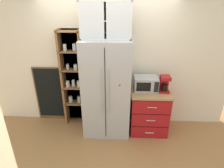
% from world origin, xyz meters
% --- Properties ---
extents(ground_plane, '(10.60, 10.60, 0.00)m').
position_xyz_m(ground_plane, '(0.00, 0.00, 0.00)').
color(ground_plane, '#9E7042').
extents(wall_back_cream, '(4.91, 0.10, 2.55)m').
position_xyz_m(wall_back_cream, '(0.00, 0.40, 1.27)').
color(wall_back_cream, silver).
rests_on(wall_back_cream, ground).
extents(refrigerator, '(0.87, 0.69, 1.85)m').
position_xyz_m(refrigerator, '(0.00, 0.02, 0.93)').
color(refrigerator, '#ADAFB5').
rests_on(refrigerator, ground).
extents(pantry_shelf_column, '(0.48, 0.27, 1.98)m').
position_xyz_m(pantry_shelf_column, '(-0.70, 0.29, 1.02)').
color(pantry_shelf_column, brown).
rests_on(pantry_shelf_column, ground).
extents(counter_cabinet, '(0.74, 0.64, 0.88)m').
position_xyz_m(counter_cabinet, '(0.83, 0.05, 0.44)').
color(counter_cabinet, '#A8161C').
rests_on(counter_cabinet, ground).
extents(microwave, '(0.44, 0.33, 0.26)m').
position_xyz_m(microwave, '(0.74, 0.09, 1.01)').
color(microwave, '#ADAFB5').
rests_on(microwave, counter_cabinet).
extents(coffee_maker, '(0.17, 0.20, 0.31)m').
position_xyz_m(coffee_maker, '(1.08, 0.05, 1.04)').
color(coffee_maker, '#A8161C').
rests_on(coffee_maker, counter_cabinet).
extents(mug_cream, '(0.11, 0.08, 0.10)m').
position_xyz_m(mug_cream, '(0.83, 0.12, 0.93)').
color(mug_cream, silver).
rests_on(mug_cream, counter_cabinet).
extents(mug_sage, '(0.12, 0.08, 0.10)m').
position_xyz_m(mug_sage, '(0.83, 0.01, 0.93)').
color(mug_sage, '#8CA37F').
rests_on(mug_sage, counter_cabinet).
extents(bottle_amber, '(0.07, 0.07, 0.25)m').
position_xyz_m(bottle_amber, '(0.83, 0.04, 0.99)').
color(bottle_amber, brown).
rests_on(bottle_amber, counter_cabinet).
extents(upper_cabinet, '(0.84, 0.32, 0.59)m').
position_xyz_m(upper_cabinet, '(0.00, 0.06, 2.15)').
color(upper_cabinet, silver).
rests_on(upper_cabinet, refrigerator).
extents(chalkboard_menu, '(0.60, 0.04, 1.22)m').
position_xyz_m(chalkboard_menu, '(-1.25, 0.33, 0.61)').
color(chalkboard_menu, brown).
rests_on(chalkboard_menu, ground).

